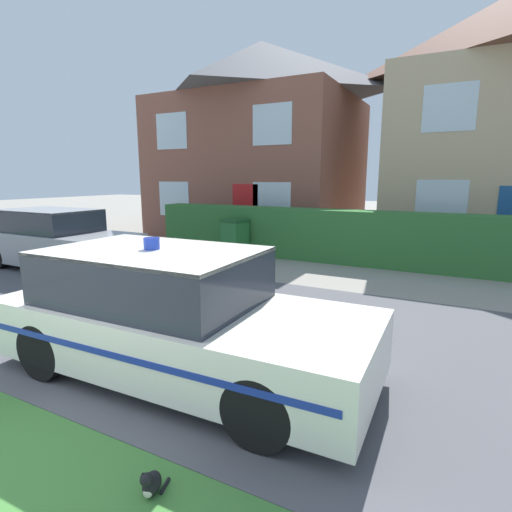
# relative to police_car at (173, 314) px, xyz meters

# --- Properties ---
(road_strip) EXTENTS (28.00, 5.63, 0.01)m
(road_strip) POSITION_rel_police_car_xyz_m (-0.42, 1.55, -0.73)
(road_strip) COLOR #4C4C51
(road_strip) RESTS_ON ground
(garden_hedge) EXTENTS (12.00, 0.80, 1.45)m
(garden_hedge) POSITION_rel_police_car_xyz_m (0.12, 7.23, -0.01)
(garden_hedge) COLOR #2D662D
(garden_hedge) RESTS_ON ground
(police_car) EXTENTS (4.52, 1.93, 1.62)m
(police_car) POSITION_rel_police_car_xyz_m (0.00, 0.00, 0.00)
(police_car) COLOR black
(police_car) RESTS_ON road_strip
(cat) EXTENTS (0.18, 0.29, 0.24)m
(cat) POSITION_rel_police_car_xyz_m (1.07, -1.61, -0.63)
(cat) COLOR black
(cat) RESTS_ON ground
(neighbour_car_near) EXTENTS (4.48, 1.73, 1.51)m
(neighbour_car_near) POSITION_rel_police_car_xyz_m (-6.32, 3.11, 0.00)
(neighbour_car_near) COLOR black
(neighbour_car_near) RESTS_ON road_strip
(house_left) EXTENTS (7.89, 6.83, 7.71)m
(house_left) POSITION_rel_police_car_xyz_m (-4.93, 11.96, 3.20)
(house_left) COLOR brown
(house_left) RESTS_ON ground
(wheelie_bin) EXTENTS (0.78, 0.74, 1.13)m
(wheelie_bin) POSITION_rel_police_car_xyz_m (-3.00, 6.52, -0.16)
(wheelie_bin) COLOR #23662D
(wheelie_bin) RESTS_ON ground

